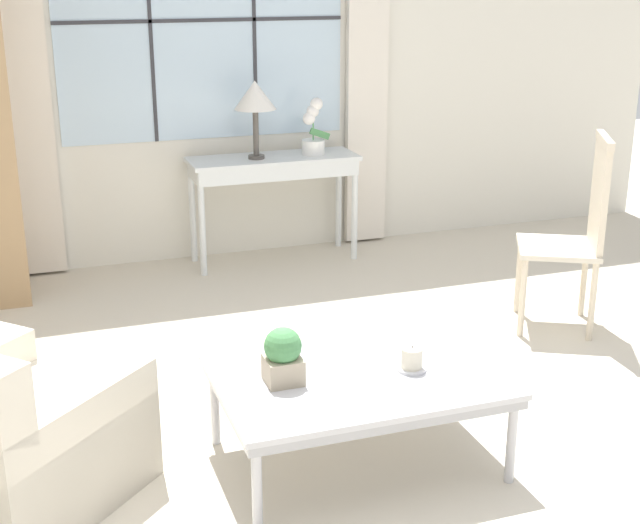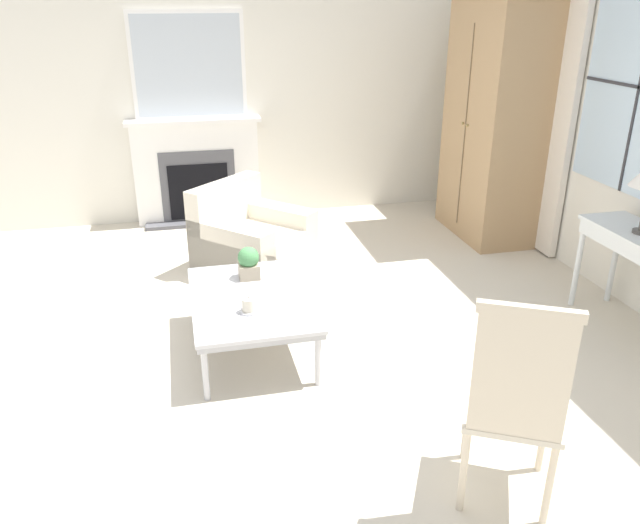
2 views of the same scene
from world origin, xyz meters
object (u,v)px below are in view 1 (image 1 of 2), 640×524
(armchair_upholstered, at_px, (2,442))
(pillar_candle, at_px, (412,360))
(potted_orchid, at_px, (313,132))
(side_chair_wooden, at_px, (579,224))
(console_table, at_px, (273,170))
(table_lamp, at_px, (255,97))
(potted_plant_small, at_px, (283,355))
(coffee_table, at_px, (358,383))

(armchair_upholstered, relative_size, pillar_candle, 9.38)
(potted_orchid, xyz_separation_m, side_chair_wooden, (0.99, -1.74, -0.29))
(console_table, relative_size, pillar_candle, 9.40)
(table_lamp, bearing_deg, armchair_upholstered, -124.19)
(armchair_upholstered, relative_size, potted_plant_small, 5.01)
(table_lamp, height_order, coffee_table, table_lamp)
(table_lamp, height_order, pillar_candle, table_lamp)
(side_chair_wooden, relative_size, pillar_candle, 8.99)
(armchair_upholstered, height_order, side_chair_wooden, side_chair_wooden)
(coffee_table, relative_size, pillar_candle, 9.30)
(side_chair_wooden, height_order, pillar_candle, side_chair_wooden)
(table_lamp, bearing_deg, pillar_candle, -91.93)
(potted_orchid, bearing_deg, pillar_candle, -100.39)
(table_lamp, xyz_separation_m, armchair_upholstered, (-1.72, -2.53, -0.91))
(potted_orchid, bearing_deg, armchair_upholstered, -130.03)
(table_lamp, relative_size, coffee_table, 0.45)
(potted_orchid, bearing_deg, table_lamp, -178.95)
(table_lamp, bearing_deg, potted_orchid, 1.05)
(table_lamp, relative_size, potted_orchid, 1.34)
(table_lamp, relative_size, side_chair_wooden, 0.47)
(coffee_table, relative_size, potted_plant_small, 4.96)
(side_chair_wooden, distance_m, potted_plant_small, 2.24)
(console_table, bearing_deg, pillar_candle, -94.48)
(table_lamp, distance_m, coffee_table, 2.84)
(console_table, height_order, coffee_table, console_table)
(table_lamp, distance_m, pillar_candle, 2.84)
(pillar_candle, bearing_deg, potted_orchid, 79.61)
(potted_plant_small, bearing_deg, pillar_candle, -7.27)
(side_chair_wooden, xyz_separation_m, potted_plant_small, (-2.03, -0.95, -0.10))
(console_table, bearing_deg, potted_plant_small, -105.53)
(potted_orchid, relative_size, armchair_upholstered, 0.34)
(potted_orchid, relative_size, potted_plant_small, 1.68)
(console_table, bearing_deg, coffee_table, -99.16)
(console_table, distance_m, coffee_table, 2.79)
(potted_orchid, height_order, potted_plant_small, potted_orchid)
(table_lamp, relative_size, pillar_candle, 4.23)
(console_table, xyz_separation_m, armchair_upholstered, (-1.84, -2.56, -0.40))
(armchair_upholstered, xyz_separation_m, coffee_table, (1.40, -0.18, 0.11))
(potted_orchid, height_order, coffee_table, potted_orchid)
(coffee_table, bearing_deg, potted_orchid, 74.98)
(table_lamp, distance_m, potted_orchid, 0.49)
(side_chair_wooden, bearing_deg, armchair_upholstered, -165.66)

